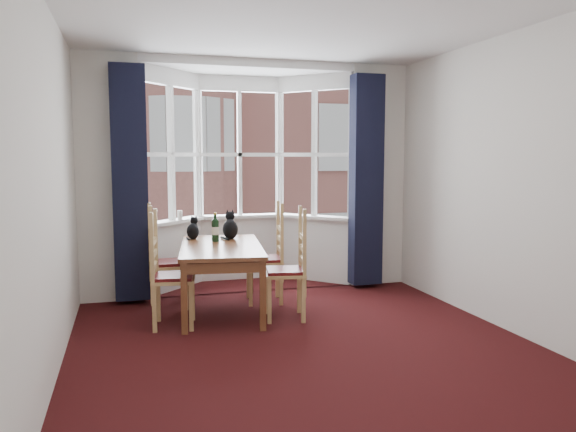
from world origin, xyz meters
name	(u,v)px	position (x,y,z in m)	size (l,w,h in m)	color
floor	(310,352)	(0.00, 0.00, 0.00)	(4.50, 4.50, 0.00)	black
ceiling	(311,12)	(0.00, 0.00, 2.80)	(4.50, 4.50, 0.00)	white
wall_left	(49,191)	(-2.00, 0.00, 1.40)	(4.50, 4.50, 0.00)	silver
wall_right	(516,184)	(2.00, 0.00, 1.40)	(4.50, 4.50, 0.00)	silver
wall_near	(471,214)	(0.00, -2.25, 1.40)	(4.00, 4.00, 0.00)	silver
wall_back_pier_left	(109,179)	(-1.65, 2.25, 1.40)	(0.70, 0.12, 2.80)	silver
wall_back_pier_right	(377,176)	(1.65, 2.25, 1.40)	(0.70, 0.12, 2.80)	silver
bay_window	(243,176)	(0.00, 2.75, 1.40)	(2.76, 0.94, 2.80)	white
curtain_left	(130,184)	(-1.42, 2.07, 1.35)	(0.38, 0.22, 2.60)	black
curtain_right	(366,181)	(1.42, 2.07, 1.35)	(0.38, 0.22, 2.60)	black
dining_table	(221,252)	(-0.51, 1.45, 0.64)	(1.03, 1.65, 0.72)	brown
chair_left_near	(164,279)	(-1.13, 1.07, 0.47)	(0.46, 0.48, 0.92)	tan
chair_left_far	(160,265)	(-1.14, 1.79, 0.47)	(0.40, 0.42, 0.92)	tan
chair_right_near	(294,273)	(0.16, 1.00, 0.47)	(0.47, 0.48, 0.92)	tan
chair_right_far	(272,261)	(0.11, 1.71, 0.47)	(0.46, 0.47, 0.92)	tan
cat_left	(193,230)	(-0.74, 1.99, 0.82)	(0.20, 0.23, 0.27)	black
cat_right	(230,228)	(-0.33, 1.90, 0.84)	(0.21, 0.27, 0.34)	black
wine_bottle	(215,229)	(-0.53, 1.73, 0.86)	(0.08, 0.08, 0.32)	black
candle_tall	(180,215)	(-0.83, 2.60, 0.93)	(0.06, 0.06, 0.12)	white
street	(153,275)	(0.00, 32.25, -6.00)	(80.00, 80.00, 0.00)	#333335
tenement_building	(173,158)	(0.00, 14.01, 1.60)	(18.40, 7.80, 15.20)	#AC6559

